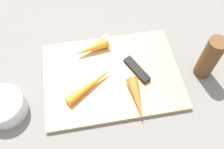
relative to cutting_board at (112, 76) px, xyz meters
The scene contains 8 objects.
ground_plane 0.01m from the cutting_board, ahead, with size 1.40×1.40×0.00m, color slate.
cutting_board is the anchor object (origin of this frame).
knife 0.06m from the cutting_board, 10.74° to the left, with size 0.10×0.19×0.01m.
carrot_longest 0.07m from the cutting_board, 154.86° to the right, with size 0.02×0.02×0.15m, color orange.
carrot_shortest 0.10m from the cutting_board, 60.79° to the right, with size 0.03×0.03×0.10m, color orange.
carrot_medium 0.10m from the cutting_board, 117.82° to the left, with size 0.03×0.03×0.10m, color orange.
small_bowl 0.28m from the cutting_board, 169.21° to the right, with size 0.10×0.10×0.05m, color silver.
pepper_grinder 0.25m from the cutting_board, ahead, with size 0.05×0.05×0.13m, color brown.
Camera 1 is at (-0.06, -0.33, 0.56)m, focal length 38.63 mm.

